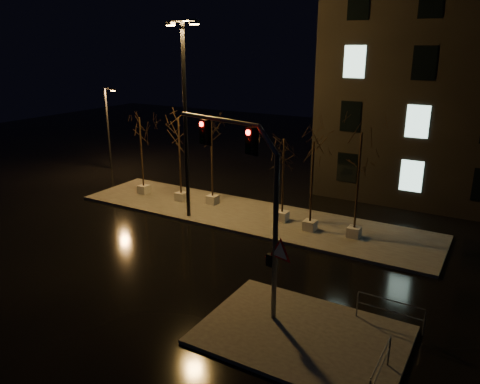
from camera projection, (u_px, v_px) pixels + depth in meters
The scene contains 14 objects.
ground at pixel (188, 254), 22.89m from camera, with size 90.00×90.00×0.00m, color black.
median at pixel (248, 216), 27.81m from camera, with size 22.00×5.00×0.15m, color #47443F.
sidewalk_corner at pixel (302, 335), 16.39m from camera, with size 7.00×5.00×0.15m, color #47443F.
tree_0 at pixel (140, 135), 30.55m from camera, with size 1.80×1.80×5.28m.
tree_1 at pixel (179, 137), 28.97m from camera, with size 1.80×1.80×5.51m.
tree_2 at pixel (211, 136), 28.33m from camera, with size 1.80×1.80×5.76m.
tree_3 at pixel (284, 158), 25.72m from camera, with size 1.80×1.80×4.87m.
tree_4 at pixel (313, 162), 24.28m from camera, with size 1.80×1.80×5.02m.
tree_5 at pixel (360, 157), 23.22m from camera, with size 1.80×1.80×5.70m.
traffic_signal_mast at pixel (252, 191), 16.68m from camera, with size 5.63×1.64×7.10m.
streetlight_main at pixel (185, 109), 25.69m from camera, with size 2.67×1.13×10.88m.
streetlight_far at pixel (108, 125), 37.49m from camera, with size 1.29×0.34×6.56m.
guard_rail_a at pixel (390, 309), 16.61m from camera, with size 2.41×0.12×1.04m.
guard_rail_b at pixel (380, 366), 13.61m from camera, with size 0.07×2.29×1.08m.
Camera 1 is at (12.71, -16.79, 9.81)m, focal length 35.00 mm.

